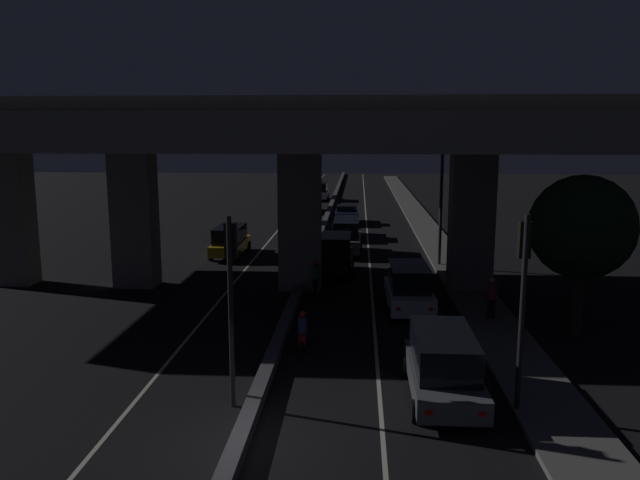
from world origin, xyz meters
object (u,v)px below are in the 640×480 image
motorcycle_red_filtering_near (303,334)px  traffic_light_right_of_median (523,280)px  traffic_light_left_of_median (231,278)px  car_dark_blue_sixth (347,214)px  car_taxi_yellow_lead_oncoming (230,240)px  car_grey_fourth (346,236)px  car_grey_lead (443,364)px  car_dark_green_fifth (346,227)px  street_lamp (437,190)px  car_white_fourth_oncoming (319,191)px  car_white_second (409,288)px  car_dark_red_second_oncoming (298,216)px  car_black_third_oncoming (310,202)px  motorcycle_black_filtering_mid (316,280)px  car_black_third (336,254)px  pedestrian_on_sidewalk (492,298)px  motorcycle_blue_filtering_far (319,256)px

motorcycle_red_filtering_near → traffic_light_right_of_median: bearing=-128.3°
traffic_light_left_of_median → car_dark_blue_sixth: bearing=86.1°
car_taxi_yellow_lead_oncoming → car_grey_fourth: bearing=99.6°
car_grey_lead → car_dark_green_fifth: size_ratio=1.04×
car_taxi_yellow_lead_oncoming → motorcycle_red_filtering_near: bearing=19.8°
traffic_light_left_of_median → motorcycle_red_filtering_near: (1.50, 4.38, -2.96)m
street_lamp → car_white_fourth_oncoming: size_ratio=1.61×
car_grey_lead → car_white_second: car_white_second is taller
car_dark_red_second_oncoming → car_black_third_oncoming: 9.03m
car_grey_fourth → motorcycle_black_filtering_mid: bearing=173.7°
car_black_third_oncoming → motorcycle_black_filtering_mid: bearing=7.0°
car_dark_blue_sixth → motorcycle_black_filtering_mid: 22.63m
car_black_third → motorcycle_red_filtering_near: 11.86m
car_grey_fourth → car_white_fourth_oncoming: 30.70m
traffic_light_left_of_median → car_white_second: traffic_light_left_of_median is taller
car_grey_lead → car_black_third_oncoming: 41.65m
car_black_third_oncoming → car_dark_blue_sixth: bearing=28.6°
motorcycle_red_filtering_near → pedestrian_on_sidewalk: size_ratio=1.11×
car_white_second → car_grey_fourth: size_ratio=0.95×
car_white_second → car_grey_fourth: 12.64m
car_grey_fourth → street_lamp: bearing=-124.8°
car_grey_lead → car_white_second: 8.63m
car_black_third → traffic_light_right_of_median: bearing=-161.2°
car_dark_green_fifth → motorcycle_black_filtering_mid: (-1.09, -15.54, -0.16)m
traffic_light_left_of_median → pedestrian_on_sidewalk: size_ratio=3.21×
car_white_second → car_dark_blue_sixth: (-3.10, 25.27, -0.24)m
car_dark_green_fifth → car_white_fourth_oncoming: bearing=8.3°
car_dark_red_second_oncoming → motorcycle_red_filtering_near: 28.65m
car_black_third_oncoming → street_lamp: bearing=22.3°
car_white_second → motorcycle_black_filtering_mid: 4.88m
car_white_fourth_oncoming → motorcycle_red_filtering_near: bearing=2.7°
car_white_fourth_oncoming → pedestrian_on_sidewalk: size_ratio=2.75×
car_grey_fourth → car_black_third: bearing=176.3°
car_dark_green_fifth → car_taxi_yellow_lead_oncoming: size_ratio=0.94×
car_dark_red_second_oncoming → motorcycle_blue_filtering_far: 15.32m
traffic_light_left_of_median → pedestrian_on_sidewalk: bearing=43.4°
car_grey_lead → motorcycle_black_filtering_mid: bearing=21.3°
traffic_light_right_of_median → car_black_third_oncoming: bearing=101.9°
car_white_fourth_oncoming → motorcycle_blue_filtering_far: (2.18, -34.49, -0.40)m
car_black_third_oncoming → motorcycle_black_filtering_mid: car_black_third_oncoming is taller
car_dark_green_fifth → car_black_third_oncoming: bearing=15.0°
car_dark_blue_sixth → car_grey_lead: bearing=-174.3°
traffic_light_left_of_median → car_white_second: size_ratio=1.25×
car_white_second → pedestrian_on_sidewalk: size_ratio=2.57×
car_black_third → car_black_third_oncoming: size_ratio=0.90×
car_white_fourth_oncoming → motorcycle_blue_filtering_far: 34.56m
car_white_fourth_oncoming → motorcycle_red_filtering_near: car_white_fourth_oncoming is taller
car_black_third → motorcycle_black_filtering_mid: car_black_third is taller
car_dark_blue_sixth → pedestrian_on_sidewalk: 27.36m
car_taxi_yellow_lead_oncoming → motorcycle_red_filtering_near: size_ratio=2.65×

